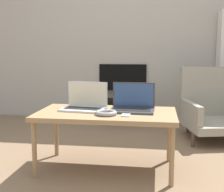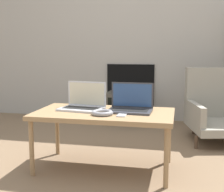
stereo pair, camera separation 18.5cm
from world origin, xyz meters
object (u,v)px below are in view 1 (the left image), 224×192
(laptop_left, at_px, (85,104))
(phone, at_px, (126,115))
(headphones, at_px, (106,113))
(laptop_right, at_px, (133,105))
(armchair, at_px, (212,108))
(tv, at_px, (121,107))

(laptop_left, distance_m, phone, 0.41)
(headphones, height_order, phone, headphones)
(laptop_left, height_order, headphones, laptop_left)
(laptop_right, xyz_separation_m, phone, (-0.03, -0.19, -0.04))
(headphones, relative_size, armchair, 0.21)
(laptop_left, relative_size, armchair, 0.48)
(laptop_left, xyz_separation_m, armchair, (1.18, 1.01, -0.19))
(phone, relative_size, tv, 0.22)
(laptop_left, xyz_separation_m, tv, (0.11, 1.58, -0.32))
(headphones, bearing_deg, laptop_right, 46.06)
(phone, height_order, tv, phone)
(laptop_left, xyz_separation_m, headphones, (0.21, -0.19, -0.03))
(laptop_left, xyz_separation_m, laptop_right, (0.39, 0.00, 0.00))
(headphones, xyz_separation_m, phone, (0.15, 0.00, -0.01))
(headphones, xyz_separation_m, tv, (-0.10, 1.77, -0.29))
(phone, bearing_deg, headphones, -178.28)
(tv, xyz_separation_m, armchair, (1.07, -0.57, 0.13))
(laptop_left, xyz_separation_m, phone, (0.36, -0.19, -0.04))
(headphones, relative_size, phone, 1.37)
(laptop_right, relative_size, tv, 0.64)
(laptop_right, bearing_deg, phone, -98.64)
(laptop_left, relative_size, phone, 3.10)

